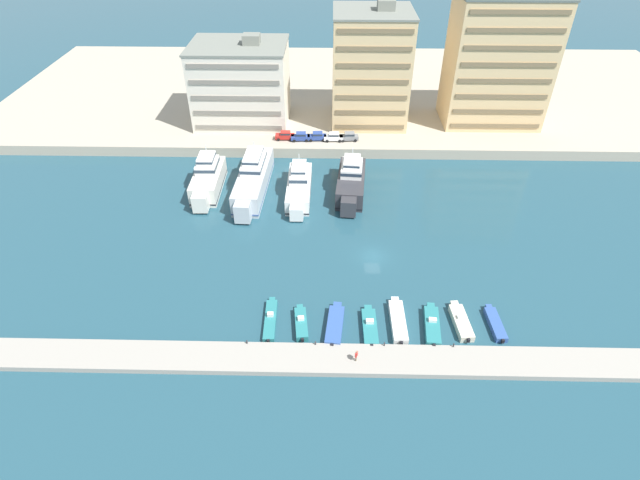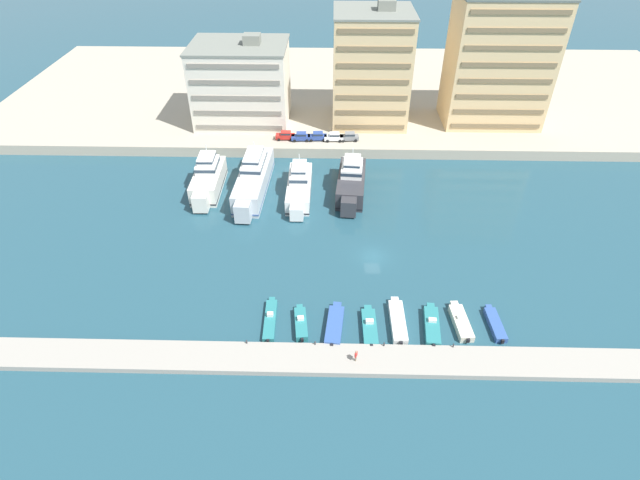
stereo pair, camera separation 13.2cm
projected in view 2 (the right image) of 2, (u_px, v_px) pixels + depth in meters
The scene contains 28 objects.
ground_plane at pixel (373, 257), 80.18m from camera, with size 400.00×400.00×0.00m, color #234C5B.
quay_promenade at pixel (358, 92), 133.14m from camera, with size 180.00×70.00×2.23m, color #ADA38E.
pier_dock at pixel (383, 361), 63.11m from camera, with size 120.00×4.74×0.79m, color #9E998E.
yacht_ivory_far_left at pixel (208, 179), 94.76m from camera, with size 5.08×16.29×8.53m.
yacht_silver_left at pixel (253, 178), 94.73m from camera, with size 5.87×22.97×8.73m.
yacht_white_mid_left at pixel (299, 185), 93.57m from camera, with size 4.36×17.48×7.56m.
yacht_charcoal_center_left at pixel (351, 181), 94.12m from camera, with size 6.15×17.45×8.24m.
motorboat_teal_far_left at pixel (270, 320), 68.74m from camera, with size 1.74×8.34×1.27m.
motorboat_teal_left at pixel (301, 323), 68.01m from camera, with size 2.20×6.55×1.50m.
motorboat_blue_mid_left at pixel (335, 325), 67.76m from camera, with size 2.77×8.01×1.04m.
motorboat_teal_center_left at pixel (369, 326), 67.63m from camera, with size 2.02×7.46×1.44m.
motorboat_white_center at pixel (398, 321), 68.30m from camera, with size 2.02×8.53×1.09m.
motorboat_teal_center_right at pixel (432, 325), 67.66m from camera, with size 2.54×7.85×1.52m.
motorboat_cream_mid_right at pixel (461, 322), 68.19m from camera, with size 2.41×7.31×1.39m.
motorboat_blue_right at pixel (495, 324), 68.01m from camera, with size 1.85×6.81×0.89m.
car_red_far_left at pixel (285, 135), 107.90m from camera, with size 4.10×1.92×1.80m.
car_blue_left at pixel (301, 136), 107.48m from camera, with size 4.18×2.09×1.80m.
car_blue_mid_left at pixel (318, 136), 107.60m from camera, with size 4.19×2.11×1.80m.
car_white_center_left at pixel (334, 137), 107.35m from camera, with size 4.14×1.99×1.80m.
car_grey_center at pixel (349, 136), 107.49m from camera, with size 4.22×2.17×1.80m.
apartment_block_far_left at pixel (242, 83), 111.69m from camera, with size 21.01×16.47×19.07m.
apartment_block_left at pixel (371, 68), 109.66m from camera, with size 16.77×16.14×25.84m.
apartment_block_mid_left at pixel (499, 61), 108.01m from camera, with size 21.59×13.71×29.23m.
pedestrian_near_edge at pixel (356, 355), 62.03m from camera, with size 0.41×0.63×1.74m.
bollard_west at pixel (247, 342), 64.68m from camera, with size 0.20×0.20×0.61m.
bollard_west_mid at pixel (315, 343), 64.51m from camera, with size 0.20×0.20×0.61m.
bollard_east_mid at pixel (384, 344), 64.35m from camera, with size 0.20×0.20×0.61m.
bollard_east at pixel (453, 345), 64.18m from camera, with size 0.20×0.20×0.61m.
Camera 2 is at (-7.08, -62.09, 51.03)m, focal length 28.00 mm.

